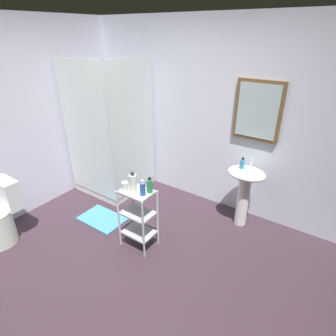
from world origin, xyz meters
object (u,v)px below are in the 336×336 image
object	(u,v)px
lotion_bottle_white	(133,182)
rinse_cup	(125,186)
pedestal_sink	(245,185)
body_wash_bottle_green	(150,186)
hand_soap_bottle	(242,164)
toilet	(0,219)
storage_cart	(138,214)
bath_mat	(102,219)
shower_stall	(113,163)
shampoo_bottle_blue	(143,189)

from	to	relation	value
lotion_bottle_white	rinse_cup	size ratio (longest dim) A/B	2.54
pedestal_sink	body_wash_bottle_green	bearing A→B (deg)	-125.21
pedestal_sink	hand_soap_bottle	world-z (taller)	hand_soap_bottle
toilet	body_wash_bottle_green	distance (m)	1.86
storage_cart	rinse_cup	distance (m)	0.37
bath_mat	toilet	bearing A→B (deg)	-125.22
toilet	shower_stall	bearing A→B (deg)	80.84
toilet	bath_mat	size ratio (longest dim) A/B	1.27
toilet	hand_soap_bottle	distance (m)	2.94
hand_soap_bottle	shampoo_bottle_blue	world-z (taller)	hand_soap_bottle
pedestal_sink	shampoo_bottle_blue	size ratio (longest dim) A/B	4.60
pedestal_sink	bath_mat	size ratio (longest dim) A/B	1.35
pedestal_sink	toilet	distance (m)	2.97
lotion_bottle_white	rinse_cup	xyz separation A→B (m)	(-0.09, -0.03, -0.06)
rinse_cup	hand_soap_bottle	bearing A→B (deg)	50.00
body_wash_bottle_green	rinse_cup	size ratio (longest dim) A/B	2.02
lotion_bottle_white	shampoo_bottle_blue	size ratio (longest dim) A/B	1.27
storage_cart	bath_mat	distance (m)	0.85
toilet	bath_mat	xyz separation A→B (m)	(0.67, 0.95, -0.31)
storage_cart	hand_soap_bottle	size ratio (longest dim) A/B	5.26
rinse_cup	storage_cart	bearing A→B (deg)	17.73
lotion_bottle_white	rinse_cup	bearing A→B (deg)	-159.47
pedestal_sink	toilet	world-z (taller)	pedestal_sink
hand_soap_bottle	rinse_cup	size ratio (longest dim) A/B	1.60
storage_cart	hand_soap_bottle	xyz separation A→B (m)	(0.78, 1.04, 0.44)
storage_cart	hand_soap_bottle	bearing A→B (deg)	53.15
storage_cart	rinse_cup	size ratio (longest dim) A/B	8.43
toilet	hand_soap_bottle	bearing A→B (deg)	41.17
shower_stall	lotion_bottle_white	size ratio (longest dim) A/B	8.96
toilet	shampoo_bottle_blue	distance (m)	1.80
shower_stall	storage_cart	bearing A→B (deg)	-33.99
toilet	shampoo_bottle_blue	size ratio (longest dim) A/B	4.31
toilet	hand_soap_bottle	world-z (taller)	hand_soap_bottle
shower_stall	rinse_cup	world-z (taller)	shower_stall
toilet	lotion_bottle_white	xyz separation A→B (m)	(1.36, 0.86, 0.52)
toilet	hand_soap_bottle	size ratio (longest dim) A/B	5.40
storage_cart	lotion_bottle_white	distance (m)	0.41
toilet	bath_mat	bearing A→B (deg)	54.78
lotion_bottle_white	body_wash_bottle_green	distance (m)	0.19
lotion_bottle_white	bath_mat	distance (m)	1.08
shower_stall	lotion_bottle_white	bearing A→B (deg)	-35.18
pedestal_sink	hand_soap_bottle	distance (m)	0.30
toilet	rinse_cup	xyz separation A→B (m)	(1.27, 0.82, 0.47)
shower_stall	toilet	world-z (taller)	shower_stall
shower_stall	lotion_bottle_white	distance (m)	1.39
storage_cart	shower_stall	bearing A→B (deg)	146.01
shower_stall	body_wash_bottle_green	bearing A→B (deg)	-28.91
shower_stall	body_wash_bottle_green	size ratio (longest dim) A/B	11.28
bath_mat	pedestal_sink	bearing A→B (deg)	32.13
storage_cart	rinse_cup	world-z (taller)	rinse_cup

